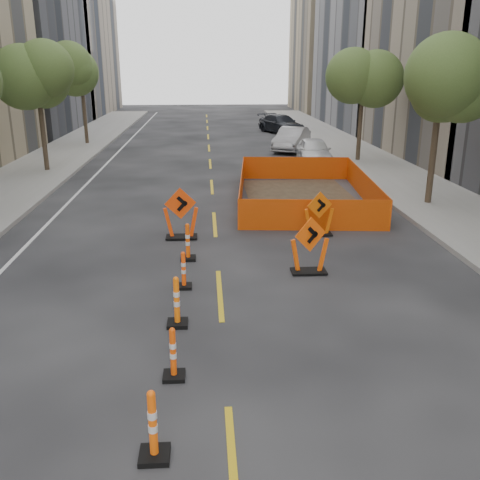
{
  "coord_description": "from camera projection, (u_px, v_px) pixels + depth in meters",
  "views": [
    {
      "loc": [
        -0.3,
        -7.83,
        5.24
      ],
      "look_at": [
        0.54,
        4.8,
        1.1
      ],
      "focal_mm": 40.0,
      "sensor_mm": 36.0,
      "label": 1
    }
  ],
  "objects": [
    {
      "name": "channelizer_5",
      "position": [
        184.0,
        270.0,
        13.09
      ],
      "size": [
        0.37,
        0.37,
        0.95
      ],
      "primitive_type": null,
      "color": "#FF470A",
      "rests_on": "ground"
    },
    {
      "name": "channelizer_3",
      "position": [
        173.0,
        353.0,
        9.27
      ],
      "size": [
        0.39,
        0.39,
        0.98
      ],
      "primitive_type": null,
      "color": "#E64909",
      "rests_on": "ground"
    },
    {
      "name": "bld_right_d",
      "position": [
        406.0,
        6.0,
        45.16
      ],
      "size": [
        12.0,
        18.0,
        20.0
      ],
      "primitive_type": "cube",
      "color": "gray",
      "rests_on": "ground"
    },
    {
      "name": "safety_fence",
      "position": [
        303.0,
        187.0,
        21.71
      ],
      "size": [
        5.78,
        8.96,
        1.07
      ],
      "primitive_type": null,
      "rotation": [
        0.0,
        0.0,
        -0.09
      ],
      "color": "#FB490D",
      "rests_on": "ground"
    },
    {
      "name": "bld_left_e",
      "position": [
        47.0,
        19.0,
        57.63
      ],
      "size": [
        12.0,
        20.0,
        20.0
      ],
      "primitive_type": "cube",
      "color": "gray",
      "rests_on": "ground"
    },
    {
      "name": "tree_l_d",
      "position": [
        81.0,
        77.0,
        35.59
      ],
      "size": [
        2.8,
        2.8,
        5.95
      ],
      "color": "#382B1E",
      "rests_on": "ground"
    },
    {
      "name": "parked_car_far",
      "position": [
        281.0,
        124.0,
        43.35
      ],
      "size": [
        3.86,
        5.41,
        1.45
      ],
      "primitive_type": "imported",
      "rotation": [
        0.0,
        0.0,
        0.41
      ],
      "color": "black",
      "rests_on": "ground"
    },
    {
      "name": "chevron_sign_right",
      "position": [
        319.0,
        214.0,
        17.12
      ],
      "size": [
        1.09,
        0.81,
        1.45
      ],
      "primitive_type": null,
      "rotation": [
        0.0,
        0.0,
        0.26
      ],
      "color": "#DA5609",
      "rests_on": "ground"
    },
    {
      "name": "bld_right_e",
      "position": [
        349.0,
        41.0,
        63.23
      ],
      "size": [
        12.0,
        14.0,
        16.0
      ],
      "primitive_type": "cube",
      "color": "tan",
      "rests_on": "ground"
    },
    {
      "name": "tree_l_c",
      "position": [
        37.0,
        81.0,
        26.11
      ],
      "size": [
        2.8,
        2.8,
        5.95
      ],
      "color": "#382B1E",
      "rests_on": "ground"
    },
    {
      "name": "channelizer_2",
      "position": [
        153.0,
        425.0,
        7.33
      ],
      "size": [
        0.43,
        0.43,
        1.09
      ],
      "primitive_type": null,
      "color": "#FF5A0A",
      "rests_on": "ground"
    },
    {
      "name": "sidewalk_right",
      "position": [
        442.0,
        204.0,
        21.0
      ],
      "size": [
        4.0,
        90.0,
        0.15
      ],
      "primitive_type": "cube",
      "color": "gray",
      "rests_on": "ground"
    },
    {
      "name": "channelizer_6",
      "position": [
        188.0,
        242.0,
        14.99
      ],
      "size": [
        0.42,
        0.42,
        1.07
      ],
      "primitive_type": null,
      "color": "#ED4D0A",
      "rests_on": "ground"
    },
    {
      "name": "tree_r_c",
      "position": [
        363.0,
        79.0,
        29.06
      ],
      "size": [
        2.8,
        2.8,
        5.95
      ],
      "color": "#382B1E",
      "rests_on": "ground"
    },
    {
      "name": "parked_car_mid",
      "position": [
        292.0,
        139.0,
        34.37
      ],
      "size": [
        3.19,
        4.72,
        1.47
      ],
      "primitive_type": "imported",
      "rotation": [
        0.0,
        0.0,
        -0.4
      ],
      "color": "#9C9BA0",
      "rests_on": "ground"
    },
    {
      "name": "parked_car_near",
      "position": [
        314.0,
        151.0,
        29.72
      ],
      "size": [
        1.94,
        4.29,
        1.43
      ],
      "primitive_type": "imported",
      "rotation": [
        0.0,
        0.0,
        -0.06
      ],
      "color": "white",
      "rests_on": "ground"
    },
    {
      "name": "channelizer_4",
      "position": [
        177.0,
        301.0,
        11.16
      ],
      "size": [
        0.44,
        0.44,
        1.11
      ],
      "primitive_type": null,
      "color": "#FF680A",
      "rests_on": "ground"
    },
    {
      "name": "tree_r_b",
      "position": [
        441.0,
        86.0,
        19.58
      ],
      "size": [
        2.8,
        2.8,
        5.95
      ],
      "color": "#382B1E",
      "rests_on": "ground"
    },
    {
      "name": "chevron_sign_center",
      "position": [
        310.0,
        245.0,
        13.95
      ],
      "size": [
        1.19,
        0.97,
        1.55
      ],
      "primitive_type": null,
      "rotation": [
        0.0,
        0.0,
        0.39
      ],
      "color": "#F1500A",
      "rests_on": "ground"
    },
    {
      "name": "ground_plane",
      "position": [
        227.0,
        390.0,
        9.08
      ],
      "size": [
        140.0,
        140.0,
        0.0
      ],
      "primitive_type": "plane",
      "color": "black"
    },
    {
      "name": "chevron_sign_left",
      "position": [
        181.0,
        213.0,
        16.77
      ],
      "size": [
        1.21,
        0.87,
        1.65
      ],
      "primitive_type": null,
      "rotation": [
        0.0,
        0.0,
        0.2
      ],
      "color": "#E63D09",
      "rests_on": "ground"
    }
  ]
}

